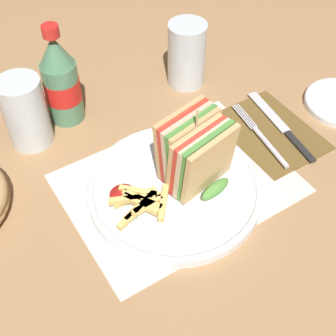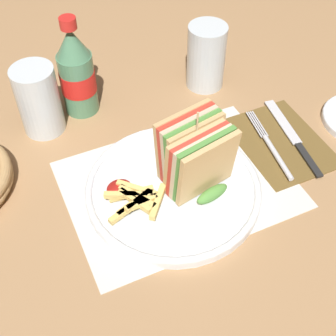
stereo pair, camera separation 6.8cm
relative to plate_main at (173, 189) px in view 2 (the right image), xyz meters
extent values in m
plane|color=#9E754C|center=(-0.01, -0.02, -0.01)|extent=(4.00, 4.00, 0.00)
cube|color=silver|center=(0.02, 0.01, -0.01)|extent=(0.36, 0.27, 0.00)
cylinder|color=white|center=(0.00, 0.00, 0.00)|extent=(0.28, 0.28, 0.01)
torus|color=white|center=(0.00, 0.00, 0.00)|extent=(0.28, 0.28, 0.01)
cube|color=tan|center=(0.04, -0.03, 0.06)|extent=(0.11, 0.04, 0.11)
cube|color=#518E3D|center=(0.04, -0.03, 0.06)|extent=(0.11, 0.04, 0.11)
cube|color=beige|center=(0.04, -0.02, 0.06)|extent=(0.11, 0.04, 0.11)
cube|color=red|center=(0.04, -0.01, 0.06)|extent=(0.11, 0.04, 0.11)
cube|color=tan|center=(0.03, 0.00, 0.06)|extent=(0.11, 0.04, 0.11)
ellipsoid|color=#518E3D|center=(0.04, -0.05, 0.02)|extent=(0.06, 0.03, 0.02)
cube|color=tan|center=(0.04, 0.00, 0.06)|extent=(0.11, 0.04, 0.11)
cube|color=#518E3D|center=(0.04, 0.01, 0.06)|extent=(0.11, 0.04, 0.11)
cube|color=beige|center=(0.04, 0.02, 0.06)|extent=(0.11, 0.04, 0.11)
cube|color=red|center=(0.04, 0.03, 0.06)|extent=(0.11, 0.04, 0.11)
cube|color=tan|center=(0.04, 0.04, 0.06)|extent=(0.11, 0.04, 0.11)
ellipsoid|color=#518E3D|center=(0.04, 0.00, 0.02)|extent=(0.06, 0.03, 0.02)
cylinder|color=tan|center=(0.04, 0.00, 0.08)|extent=(0.00, 0.00, 0.14)
cube|color=#E5C166|center=(-0.07, 0.01, 0.01)|extent=(0.07, 0.02, 0.01)
cube|color=#E5C166|center=(-0.07, -0.01, 0.01)|extent=(0.06, 0.03, 0.01)
cube|color=#E5C166|center=(-0.10, -0.02, 0.01)|extent=(0.05, 0.02, 0.01)
cube|color=#E5C166|center=(-0.06, 0.01, 0.02)|extent=(0.05, 0.05, 0.01)
cube|color=#E5C166|center=(-0.06, -0.01, 0.02)|extent=(0.04, 0.06, 0.01)
cube|color=#E5C166|center=(-0.07, -0.01, 0.02)|extent=(0.04, 0.06, 0.01)
cube|color=#E5C166|center=(-0.04, -0.03, 0.02)|extent=(0.05, 0.06, 0.01)
cube|color=#E5C166|center=(-0.08, 0.00, 0.02)|extent=(0.07, 0.04, 0.01)
cube|color=#E5C166|center=(-0.06, -0.02, 0.02)|extent=(0.05, 0.01, 0.01)
cube|color=#E5C166|center=(-0.06, -0.02, 0.02)|extent=(0.05, 0.03, 0.01)
ellipsoid|color=maroon|center=(-0.08, 0.02, 0.02)|extent=(0.04, 0.03, 0.01)
cube|color=brown|center=(0.22, 0.03, -0.01)|extent=(0.14, 0.19, 0.00)
cylinder|color=silver|center=(0.19, -0.01, 0.00)|extent=(0.02, 0.11, 0.01)
cylinder|color=silver|center=(0.20, 0.08, 0.00)|extent=(0.01, 0.07, 0.00)
cylinder|color=silver|center=(0.20, 0.08, 0.00)|extent=(0.01, 0.07, 0.00)
cylinder|color=silver|center=(0.21, 0.08, 0.00)|extent=(0.01, 0.07, 0.00)
cylinder|color=silver|center=(0.21, 0.08, 0.00)|extent=(0.01, 0.07, 0.00)
cube|color=black|center=(0.24, -0.03, 0.00)|extent=(0.02, 0.08, 0.00)
cube|color=silver|center=(0.25, 0.07, 0.00)|extent=(0.03, 0.12, 0.00)
cylinder|color=#4C7F5B|center=(-0.07, 0.26, 0.05)|extent=(0.06, 0.06, 0.12)
cylinder|color=red|center=(-0.07, 0.26, 0.06)|extent=(0.06, 0.06, 0.04)
cone|color=#4C7F5B|center=(-0.07, 0.26, 0.14)|extent=(0.06, 0.06, 0.05)
cylinder|color=red|center=(-0.07, 0.26, 0.17)|extent=(0.03, 0.03, 0.02)
cylinder|color=silver|center=(0.18, 0.23, 0.05)|extent=(0.07, 0.07, 0.13)
cylinder|color=silver|center=(-0.15, 0.24, 0.05)|extent=(0.07, 0.07, 0.13)
camera|label=1|loc=(-0.27, -0.40, 0.58)|focal=50.00mm
camera|label=2|loc=(-0.21, -0.43, 0.58)|focal=50.00mm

